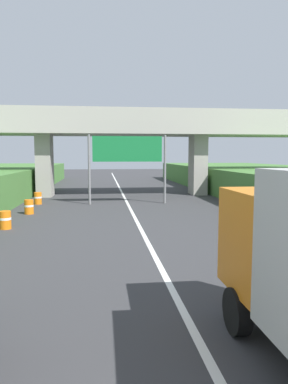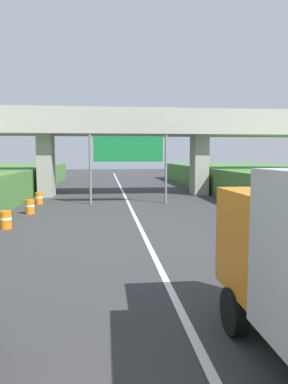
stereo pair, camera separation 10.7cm
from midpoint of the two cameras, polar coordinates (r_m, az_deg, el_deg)
name	(u,v)px [view 1 (the left image)]	position (r m, az deg, el deg)	size (l,w,h in m)	color
lane_centre_stripe	(129,207)	(25.48, -2.50, -2.36)	(0.20, 99.04, 0.01)	white
overpass_bridge	(123,132)	(32.66, -3.49, 9.61)	(40.00, 4.80, 7.69)	#ADA89E
overhead_highway_sign	(127,153)	(26.80, -2.78, 6.21)	(5.88, 0.18, 5.19)	slate
construction_barrel_3	(5,220)	(19.06, -21.49, -4.17)	(0.57, 0.57, 0.90)	orange
construction_barrel_4	(29,207)	(23.39, -18.07, -2.26)	(0.57, 0.57, 0.90)	orange
construction_barrel_5	(38,198)	(27.87, -16.75, -0.95)	(0.57, 0.57, 0.90)	orange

